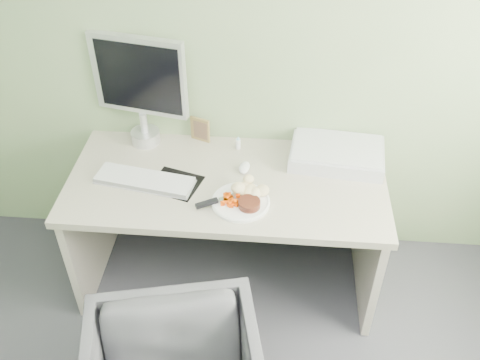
# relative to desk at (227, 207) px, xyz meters

# --- Properties ---
(wall_back) EXTENTS (3.50, 0.00, 3.50)m
(wall_back) POSITION_rel_desk_xyz_m (0.00, 0.38, 0.80)
(wall_back) COLOR gray
(wall_back) RESTS_ON floor
(desk) EXTENTS (1.60, 0.75, 0.73)m
(desk) POSITION_rel_desk_xyz_m (0.00, 0.00, 0.00)
(desk) COLOR #B7AF99
(desk) RESTS_ON floor
(plate) EXTENTS (0.28, 0.28, 0.01)m
(plate) POSITION_rel_desk_xyz_m (0.09, -0.16, 0.19)
(plate) COLOR white
(plate) RESTS_ON desk
(steak) EXTENTS (0.14, 0.14, 0.03)m
(steak) POSITION_rel_desk_xyz_m (0.13, -0.20, 0.21)
(steak) COLOR black
(steak) RESTS_ON plate
(potato_pile) EXTENTS (0.15, 0.11, 0.07)m
(potato_pile) POSITION_rel_desk_xyz_m (0.12, -0.11, 0.23)
(potato_pile) COLOR tan
(potato_pile) RESTS_ON plate
(carrot_heap) EXTENTS (0.07, 0.06, 0.05)m
(carrot_heap) POSITION_rel_desk_xyz_m (0.04, -0.18, 0.22)
(carrot_heap) COLOR #DB4304
(carrot_heap) RESTS_ON plate
(steak_knife) EXTENTS (0.26, 0.16, 0.02)m
(steak_knife) POSITION_rel_desk_xyz_m (-0.03, -0.19, 0.21)
(steak_knife) COLOR silver
(steak_knife) RESTS_ON plate
(mousepad) EXTENTS (0.28, 0.26, 0.00)m
(mousepad) POSITION_rel_desk_xyz_m (-0.25, -0.05, 0.18)
(mousepad) COLOR black
(mousepad) RESTS_ON desk
(keyboard) EXTENTS (0.51, 0.23, 0.02)m
(keyboard) POSITION_rel_desk_xyz_m (-0.41, -0.05, 0.20)
(keyboard) COLOR white
(keyboard) RESTS_ON desk
(computer_mouse) EXTENTS (0.07, 0.10, 0.03)m
(computer_mouse) POSITION_rel_desk_xyz_m (0.08, 0.09, 0.20)
(computer_mouse) COLOR white
(computer_mouse) RESTS_ON desk
(photo_frame) EXTENTS (0.11, 0.05, 0.14)m
(photo_frame) POSITION_rel_desk_xyz_m (-0.18, 0.33, 0.25)
(photo_frame) COLOR olive
(photo_frame) RESTS_ON desk
(eyedrop_bottle) EXTENTS (0.03, 0.03, 0.08)m
(eyedrop_bottle) POSITION_rel_desk_xyz_m (0.03, 0.28, 0.22)
(eyedrop_bottle) COLOR white
(eyedrop_bottle) RESTS_ON desk
(scanner) EXTENTS (0.51, 0.37, 0.07)m
(scanner) POSITION_rel_desk_xyz_m (0.56, 0.22, 0.22)
(scanner) COLOR silver
(scanner) RESTS_ON desk
(monitor) EXTENTS (0.50, 0.18, 0.60)m
(monitor) POSITION_rel_desk_xyz_m (-0.47, 0.32, 0.52)
(monitor) COLOR silver
(monitor) RESTS_ON desk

